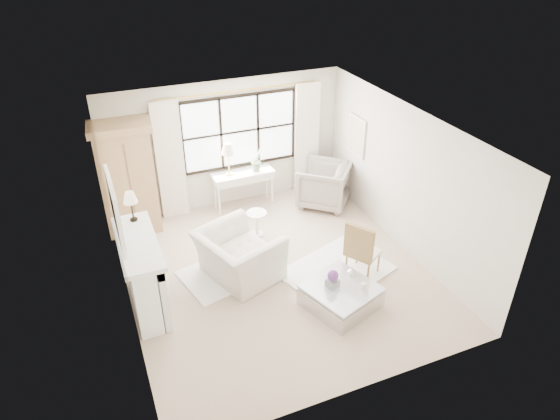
{
  "coord_description": "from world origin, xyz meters",
  "views": [
    {
      "loc": [
        -2.64,
        -6.5,
        5.46
      ],
      "look_at": [
        0.15,
        0.2,
        1.14
      ],
      "focal_mm": 32.0,
      "sensor_mm": 36.0,
      "label": 1
    }
  ],
  "objects_px": {
    "club_armchair": "(239,256)",
    "armoire": "(128,178)",
    "console_table": "(244,189)",
    "coffee_table": "(341,296)"
  },
  "relations": [
    {
      "from": "club_armchair",
      "to": "coffee_table",
      "type": "bearing_deg",
      "value": -156.21
    },
    {
      "from": "armoire",
      "to": "console_table",
      "type": "distance_m",
      "value": 2.42
    },
    {
      "from": "console_table",
      "to": "club_armchair",
      "type": "relative_size",
      "value": 0.99
    },
    {
      "from": "console_table",
      "to": "club_armchair",
      "type": "xyz_separation_m",
      "value": [
        -0.88,
        -2.28,
        0.03
      ]
    },
    {
      "from": "console_table",
      "to": "armoire",
      "type": "bearing_deg",
      "value": 179.21
    },
    {
      "from": "club_armchair",
      "to": "coffee_table",
      "type": "xyz_separation_m",
      "value": [
        1.26,
        -1.36,
        -0.25
      ]
    },
    {
      "from": "club_armchair",
      "to": "armoire",
      "type": "bearing_deg",
      "value": 13.4
    },
    {
      "from": "console_table",
      "to": "coffee_table",
      "type": "height_order",
      "value": "console_table"
    },
    {
      "from": "armoire",
      "to": "console_table",
      "type": "bearing_deg",
      "value": 4.85
    },
    {
      "from": "club_armchair",
      "to": "console_table",
      "type": "bearing_deg",
      "value": -40.01
    }
  ]
}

